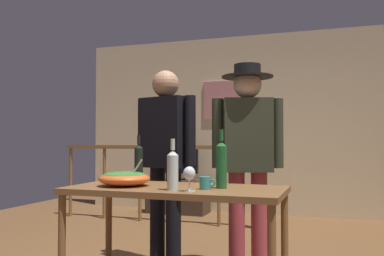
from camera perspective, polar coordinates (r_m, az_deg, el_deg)
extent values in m
cube|color=beige|center=(6.37, 10.78, 0.57)|extent=(5.94, 0.10, 2.66)
cube|color=tan|center=(6.48, 4.03, 3.74)|extent=(0.56, 0.03, 0.59)
cylinder|color=brown|center=(6.35, -16.02, -7.03)|extent=(0.04, 0.04, 0.97)
cylinder|color=brown|center=(6.06, -11.72, -7.32)|extent=(0.04, 0.04, 0.97)
cylinder|color=brown|center=(5.80, -7.00, -7.59)|extent=(0.04, 0.04, 0.97)
cylinder|color=brown|center=(5.58, -1.86, -7.84)|extent=(0.04, 0.04, 0.97)
cylinder|color=brown|center=(5.41, 3.64, -8.02)|extent=(0.04, 0.04, 0.97)
cylinder|color=brown|center=(5.29, 9.45, -8.14)|extent=(0.04, 0.04, 0.97)
cube|color=brown|center=(5.65, -4.47, -2.58)|extent=(2.83, 0.07, 0.05)
cube|color=brown|center=(5.29, 9.45, -7.60)|extent=(0.10, 0.10, 1.07)
cube|color=#38281E|center=(6.42, -1.90, -9.17)|extent=(0.90, 0.40, 0.49)
cube|color=black|center=(6.39, -1.89, -6.89)|extent=(0.20, 0.12, 0.02)
cylinder|color=black|center=(6.38, -1.89, -6.44)|extent=(0.03, 0.03, 0.08)
cube|color=black|center=(6.34, -1.99, -4.42)|extent=(0.65, 0.06, 0.37)
cube|color=black|center=(6.32, -2.08, -4.43)|extent=(0.59, 0.01, 0.34)
cube|color=brown|center=(2.90, -2.19, -8.33)|extent=(1.46, 0.69, 0.04)
cylinder|color=brown|center=(3.03, -17.12, -15.30)|extent=(0.05, 0.05, 0.72)
cylinder|color=brown|center=(3.53, -11.14, -13.40)|extent=(0.05, 0.05, 0.72)
cylinder|color=brown|center=(3.09, 12.37, -15.04)|extent=(0.05, 0.05, 0.72)
ellipsoid|color=#DB5B23|center=(2.99, -9.08, -6.76)|extent=(0.36, 0.36, 0.10)
ellipsoid|color=#38702D|center=(2.99, -9.08, -6.24)|extent=(0.29, 0.29, 0.05)
cylinder|color=silver|center=(2.95, -7.85, -5.94)|extent=(0.13, 0.01, 0.18)
cylinder|color=silver|center=(2.64, -0.36, -8.48)|extent=(0.07, 0.07, 0.01)
cylinder|color=silver|center=(2.64, -0.36, -7.62)|extent=(0.01, 0.01, 0.07)
ellipsoid|color=silver|center=(2.63, -0.36, -6.09)|extent=(0.08, 0.08, 0.08)
cylinder|color=black|center=(3.26, -7.19, -4.97)|extent=(0.07, 0.07, 0.26)
cone|color=black|center=(3.25, -7.18, -2.45)|extent=(0.07, 0.07, 0.03)
cylinder|color=black|center=(3.25, -7.18, -1.57)|extent=(0.02, 0.02, 0.07)
cylinder|color=silver|center=(2.69, -2.62, -6.04)|extent=(0.07, 0.07, 0.22)
cone|color=silver|center=(2.69, -2.62, -3.34)|extent=(0.07, 0.07, 0.03)
cylinder|color=silver|center=(2.68, -2.61, -2.22)|extent=(0.03, 0.03, 0.07)
cylinder|color=#1E5628|center=(2.80, 3.98, -5.29)|extent=(0.07, 0.07, 0.28)
cone|color=#1E5628|center=(2.80, 3.97, -2.13)|extent=(0.07, 0.07, 0.03)
cylinder|color=#1E5628|center=(2.80, 3.97, -1.00)|extent=(0.03, 0.03, 0.08)
cylinder|color=teal|center=(2.75, 1.77, -7.42)|extent=(0.07, 0.07, 0.08)
torus|color=teal|center=(2.73, 2.73, -7.36)|extent=(0.05, 0.01, 0.05)
cylinder|color=black|center=(3.64, -2.51, -12.05)|extent=(0.13, 0.13, 0.85)
cylinder|color=black|center=(3.76, -4.67, -11.72)|extent=(0.13, 0.13, 0.85)
cube|color=black|center=(3.64, -3.59, -0.60)|extent=(0.48, 0.35, 0.60)
cylinder|color=black|center=(3.47, -0.24, -0.29)|extent=(0.09, 0.09, 0.57)
cylinder|color=black|center=(3.82, -6.63, -0.42)|extent=(0.09, 0.09, 0.57)
sphere|color=#A37556|center=(3.67, -3.58, 5.92)|extent=(0.23, 0.23, 0.23)
cylinder|color=#9E3842|center=(3.51, 9.04, -12.59)|extent=(0.13, 0.13, 0.83)
cylinder|color=#9E3842|center=(3.49, 6.04, -12.67)|extent=(0.13, 0.13, 0.83)
cube|color=#2D3323|center=(3.43, 7.49, -0.94)|extent=(0.43, 0.33, 0.59)
cylinder|color=#2D3323|center=(3.47, 11.47, -0.69)|extent=(0.09, 0.09, 0.56)
cylinder|color=#2D3323|center=(3.41, 3.45, -0.70)|extent=(0.09, 0.09, 0.56)
sphere|color=beige|center=(3.46, 7.47, 5.82)|extent=(0.23, 0.23, 0.23)
cylinder|color=black|center=(3.47, 7.46, 6.84)|extent=(0.42, 0.42, 0.01)
cylinder|color=black|center=(3.48, 7.46, 7.66)|extent=(0.22, 0.22, 0.10)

